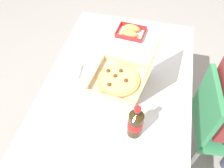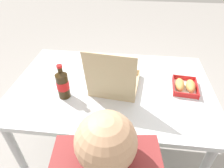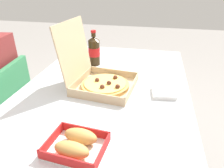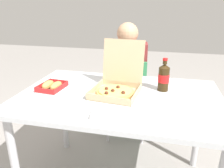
# 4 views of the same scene
# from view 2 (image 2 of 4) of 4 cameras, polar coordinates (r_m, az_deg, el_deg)

# --- Properties ---
(ground_plane) EXTENTS (10.00, 10.00, 0.00)m
(ground_plane) POSITION_cam_2_polar(r_m,az_deg,el_deg) (1.85, -0.03, -18.84)
(ground_plane) COLOR gray
(dining_table) EXTENTS (1.31, 0.85, 0.75)m
(dining_table) POSITION_cam_2_polar(r_m,az_deg,el_deg) (1.35, -0.04, -2.97)
(dining_table) COLOR silver
(dining_table) RESTS_ON ground_plane
(pizza_box_open) EXTENTS (0.32, 0.37, 0.33)m
(pizza_box_open) POSITION_cam_2_polar(r_m,az_deg,el_deg) (1.24, 0.83, 0.63)
(pizza_box_open) COLOR tan
(pizza_box_open) RESTS_ON dining_table
(bread_side_box) EXTENTS (0.17, 0.20, 0.06)m
(bread_side_box) POSITION_cam_2_polar(r_m,az_deg,el_deg) (1.33, 20.54, -0.50)
(bread_side_box) COLOR white
(bread_side_box) RESTS_ON dining_table
(cola_bottle) EXTENTS (0.07, 0.07, 0.22)m
(cola_bottle) POSITION_cam_2_polar(r_m,az_deg,el_deg) (1.19, -14.20, 0.02)
(cola_bottle) COLOR #33230F
(cola_bottle) RESTS_ON dining_table
(paper_menu) EXTENTS (0.25, 0.21, 0.00)m
(paper_menu) POSITION_cam_2_polar(r_m,az_deg,el_deg) (1.53, -7.28, 5.98)
(paper_menu) COLOR white
(paper_menu) RESTS_ON dining_table
(napkin_pile) EXTENTS (0.12, 0.12, 0.02)m
(napkin_pile) POSITION_cam_2_polar(r_m,az_deg,el_deg) (1.53, 2.54, 6.76)
(napkin_pile) COLOR white
(napkin_pile) RESTS_ON dining_table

